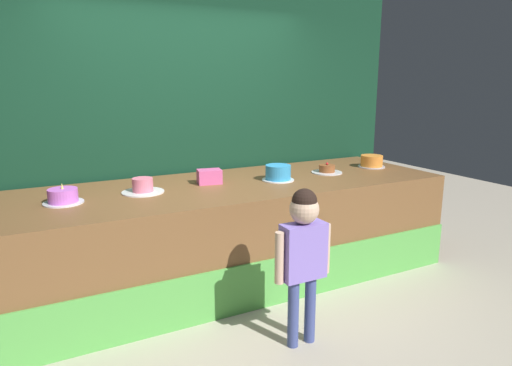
{
  "coord_description": "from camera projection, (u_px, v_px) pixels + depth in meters",
  "views": [
    {
      "loc": [
        -1.44,
        -2.9,
        1.78
      ],
      "look_at": [
        0.28,
        0.39,
        0.94
      ],
      "focal_mm": 31.39,
      "sensor_mm": 36.0,
      "label": 1
    }
  ],
  "objects": [
    {
      "name": "cake_far_right",
      "position": [
        372.0,
        161.0,
        4.75
      ],
      "size": [
        0.28,
        0.28,
        0.13
      ],
      "color": "silver",
      "rests_on": "stage_platform"
    },
    {
      "name": "child_figure",
      "position": [
        303.0,
        246.0,
        2.96
      ],
      "size": [
        0.43,
        0.2,
        1.11
      ],
      "color": "#3F4C8C",
      "rests_on": "ground_plane"
    },
    {
      "name": "ground_plane",
      "position": [
        247.0,
        311.0,
        3.55
      ],
      "size": [
        12.0,
        12.0,
        0.0
      ],
      "primitive_type": "plane",
      "color": "#BCB29E"
    },
    {
      "name": "cake_far_left",
      "position": [
        63.0,
        196.0,
        3.33
      ],
      "size": [
        0.29,
        0.29,
        0.16
      ],
      "color": "silver",
      "rests_on": "stage_platform"
    },
    {
      "name": "stage_platform",
      "position": [
        215.0,
        234.0,
        4.01
      ],
      "size": [
        4.29,
        1.31,
        0.89
      ],
      "color": "brown",
      "rests_on": "ground_plane"
    },
    {
      "name": "cake_right",
      "position": [
        327.0,
        170.0,
        4.45
      ],
      "size": [
        0.3,
        0.3,
        0.1
      ],
      "color": "silver",
      "rests_on": "stage_platform"
    },
    {
      "name": "cake_left",
      "position": [
        143.0,
        187.0,
        3.66
      ],
      "size": [
        0.34,
        0.34,
        0.12
      ],
      "color": "white",
      "rests_on": "stage_platform"
    },
    {
      "name": "pink_box",
      "position": [
        209.0,
        177.0,
        3.98
      ],
      "size": [
        0.23,
        0.17,
        0.13
      ],
      "primitive_type": "cube",
      "rotation": [
        0.0,
        0.0,
        -0.18
      ],
      "color": "#E15A9C",
      "rests_on": "stage_platform"
    },
    {
      "name": "cake_center",
      "position": [
        278.0,
        173.0,
        4.11
      ],
      "size": [
        0.3,
        0.3,
        0.14
      ],
      "color": "white",
      "rests_on": "stage_platform"
    },
    {
      "name": "curtain_backdrop",
      "position": [
        184.0,
        122.0,
        4.44
      ],
      "size": [
        4.91,
        0.08,
        2.79
      ],
      "primitive_type": "cube",
      "color": "#113823",
      "rests_on": "ground_plane"
    }
  ]
}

